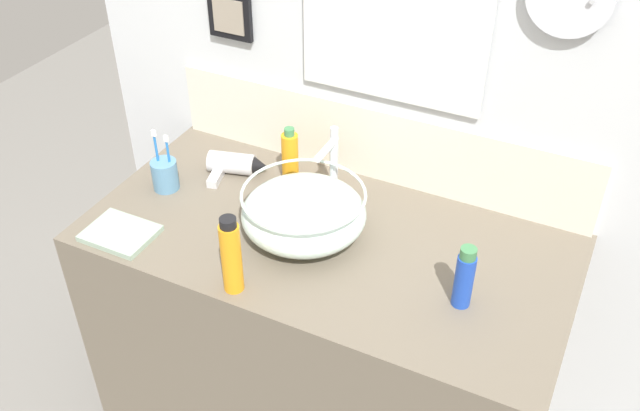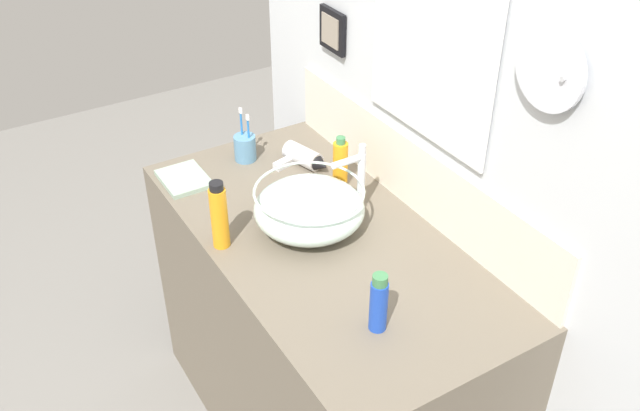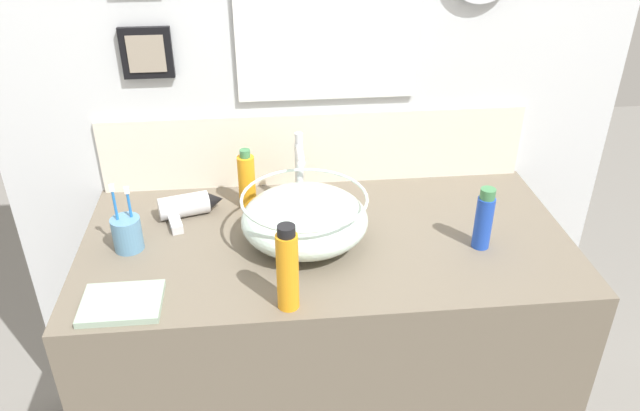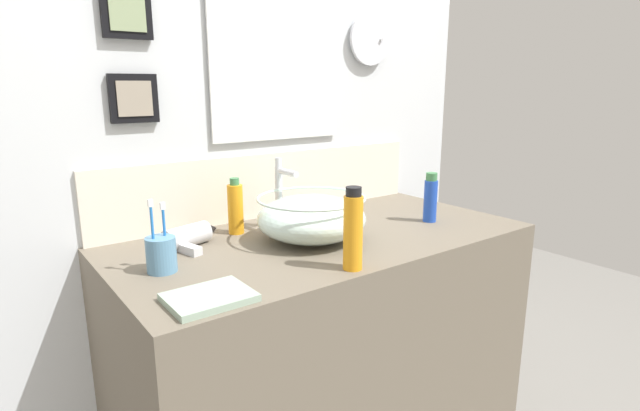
{
  "view_description": "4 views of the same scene",
  "coord_description": "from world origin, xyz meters",
  "px_view_note": "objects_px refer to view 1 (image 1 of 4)",
  "views": [
    {
      "loc": [
        0.63,
        -1.32,
        2.11
      ],
      "look_at": [
        -0.02,
        0.0,
        1.0
      ],
      "focal_mm": 40.0,
      "sensor_mm": 36.0,
      "label": 1
    },
    {
      "loc": [
        1.43,
        -0.87,
        2.17
      ],
      "look_at": [
        -0.02,
        0.0,
        1.0
      ],
      "focal_mm": 40.0,
      "sensor_mm": 36.0,
      "label": 2
    },
    {
      "loc": [
        -0.16,
        -1.38,
        1.82
      ],
      "look_at": [
        -0.02,
        0.0,
        1.0
      ],
      "focal_mm": 35.0,
      "sensor_mm": 36.0,
      "label": 3
    },
    {
      "loc": [
        -0.9,
        -1.19,
        1.36
      ],
      "look_at": [
        -0.02,
        0.0,
        1.0
      ],
      "focal_mm": 28.0,
      "sensor_mm": 36.0,
      "label": 4
    }
  ],
  "objects_px": {
    "lotion_bottle": "(290,157)",
    "faucet": "(332,161)",
    "glass_bowl_sink": "(304,213)",
    "soap_dispenser": "(231,256)",
    "hand_towel": "(120,233)",
    "toothbrush_cup": "(166,174)",
    "hair_drier": "(235,165)",
    "spray_bottle": "(464,278)"
  },
  "relations": [
    {
      "from": "toothbrush_cup",
      "to": "spray_bottle",
      "type": "relative_size",
      "value": 1.11
    },
    {
      "from": "faucet",
      "to": "hair_drier",
      "type": "bearing_deg",
      "value": -179.19
    },
    {
      "from": "toothbrush_cup",
      "to": "hand_towel",
      "type": "height_order",
      "value": "toothbrush_cup"
    },
    {
      "from": "glass_bowl_sink",
      "to": "soap_dispenser",
      "type": "relative_size",
      "value": 1.54
    },
    {
      "from": "hair_drier",
      "to": "hand_towel",
      "type": "relative_size",
      "value": 1.05
    },
    {
      "from": "glass_bowl_sink",
      "to": "lotion_bottle",
      "type": "xyz_separation_m",
      "value": [
        -0.15,
        0.2,
        0.01
      ]
    },
    {
      "from": "spray_bottle",
      "to": "hair_drier",
      "type": "bearing_deg",
      "value": 163.04
    },
    {
      "from": "lotion_bottle",
      "to": "faucet",
      "type": "bearing_deg",
      "value": -12.57
    },
    {
      "from": "hair_drier",
      "to": "toothbrush_cup",
      "type": "relative_size",
      "value": 1.0
    },
    {
      "from": "faucet",
      "to": "toothbrush_cup",
      "type": "relative_size",
      "value": 1.22
    },
    {
      "from": "toothbrush_cup",
      "to": "soap_dispenser",
      "type": "height_order",
      "value": "soap_dispenser"
    },
    {
      "from": "glass_bowl_sink",
      "to": "soap_dispenser",
      "type": "distance_m",
      "value": 0.27
    },
    {
      "from": "glass_bowl_sink",
      "to": "lotion_bottle",
      "type": "distance_m",
      "value": 0.25
    },
    {
      "from": "glass_bowl_sink",
      "to": "soap_dispenser",
      "type": "bearing_deg",
      "value": -102.57
    },
    {
      "from": "hair_drier",
      "to": "soap_dispenser",
      "type": "bearing_deg",
      "value": -59.01
    },
    {
      "from": "glass_bowl_sink",
      "to": "spray_bottle",
      "type": "height_order",
      "value": "spray_bottle"
    },
    {
      "from": "glass_bowl_sink",
      "to": "soap_dispenser",
      "type": "xyz_separation_m",
      "value": [
        -0.06,
        -0.26,
        0.03
      ]
    },
    {
      "from": "hair_drier",
      "to": "glass_bowl_sink",
      "type": "bearing_deg",
      "value": -27.77
    },
    {
      "from": "glass_bowl_sink",
      "to": "faucet",
      "type": "relative_size",
      "value": 1.43
    },
    {
      "from": "glass_bowl_sink",
      "to": "toothbrush_cup",
      "type": "bearing_deg",
      "value": 178.05
    },
    {
      "from": "faucet",
      "to": "soap_dispenser",
      "type": "height_order",
      "value": "faucet"
    },
    {
      "from": "hair_drier",
      "to": "toothbrush_cup",
      "type": "distance_m",
      "value": 0.21
    },
    {
      "from": "faucet",
      "to": "spray_bottle",
      "type": "height_order",
      "value": "faucet"
    },
    {
      "from": "toothbrush_cup",
      "to": "lotion_bottle",
      "type": "xyz_separation_m",
      "value": [
        0.31,
        0.19,
        0.04
      ]
    },
    {
      "from": "lotion_bottle",
      "to": "spray_bottle",
      "type": "distance_m",
      "value": 0.66
    },
    {
      "from": "hand_towel",
      "to": "glass_bowl_sink",
      "type": "bearing_deg",
      "value": 27.11
    },
    {
      "from": "faucet",
      "to": "hair_drier",
      "type": "distance_m",
      "value": 0.33
    },
    {
      "from": "glass_bowl_sink",
      "to": "soap_dispenser",
      "type": "height_order",
      "value": "soap_dispenser"
    },
    {
      "from": "hair_drier",
      "to": "soap_dispenser",
      "type": "xyz_separation_m",
      "value": [
        0.26,
        -0.43,
        0.07
      ]
    },
    {
      "from": "spray_bottle",
      "to": "soap_dispenser",
      "type": "bearing_deg",
      "value": -159.42
    },
    {
      "from": "glass_bowl_sink",
      "to": "hand_towel",
      "type": "height_order",
      "value": "glass_bowl_sink"
    },
    {
      "from": "hair_drier",
      "to": "toothbrush_cup",
      "type": "xyz_separation_m",
      "value": [
        -0.14,
        -0.15,
        0.02
      ]
    },
    {
      "from": "toothbrush_cup",
      "to": "soap_dispenser",
      "type": "bearing_deg",
      "value": -34.78
    },
    {
      "from": "faucet",
      "to": "spray_bottle",
      "type": "distance_m",
      "value": 0.51
    },
    {
      "from": "faucet",
      "to": "lotion_bottle",
      "type": "bearing_deg",
      "value": 167.43
    },
    {
      "from": "spray_bottle",
      "to": "hand_towel",
      "type": "bearing_deg",
      "value": -170.15
    },
    {
      "from": "lotion_bottle",
      "to": "hand_towel",
      "type": "relative_size",
      "value": 0.99
    },
    {
      "from": "toothbrush_cup",
      "to": "soap_dispenser",
      "type": "xyz_separation_m",
      "value": [
        0.4,
        -0.28,
        0.06
      ]
    },
    {
      "from": "spray_bottle",
      "to": "lotion_bottle",
      "type": "bearing_deg",
      "value": 155.71
    },
    {
      "from": "lotion_bottle",
      "to": "hair_drier",
      "type": "bearing_deg",
      "value": -167.2
    },
    {
      "from": "lotion_bottle",
      "to": "hand_towel",
      "type": "distance_m",
      "value": 0.52
    },
    {
      "from": "faucet",
      "to": "soap_dispenser",
      "type": "bearing_deg",
      "value": -97.69
    }
  ]
}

